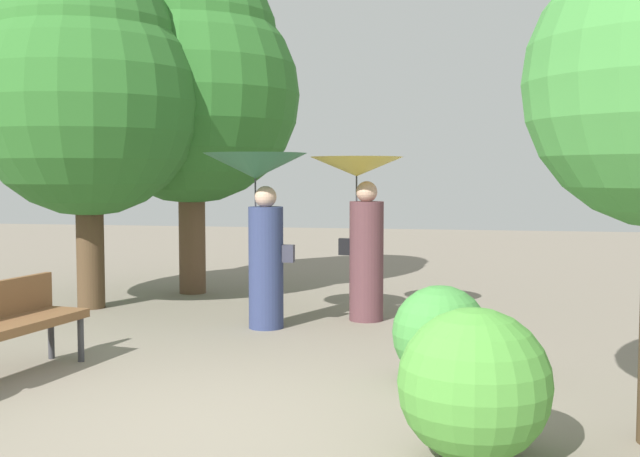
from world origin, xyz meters
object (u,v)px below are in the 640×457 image
object	(u,v)px
person_left	(259,202)
person_right	(361,209)
park_bench	(8,319)
tree_mid_left	(190,77)
tree_near_left	(87,85)

from	to	relation	value
person_left	person_right	world-z (taller)	person_left
park_bench	tree_mid_left	distance (m)	5.58
person_right	person_left	bearing A→B (deg)	120.92
person_right	tree_mid_left	xyz separation A→B (m)	(-2.77, 1.67, 1.84)
tree_near_left	park_bench	bearing A→B (deg)	-73.98
person_right	tree_mid_left	distance (m)	3.73
person_left	park_bench	world-z (taller)	person_left
tree_mid_left	tree_near_left	bearing A→B (deg)	-120.05
person_left	tree_mid_left	size ratio (longest dim) A/B	0.40
tree_near_left	tree_mid_left	size ratio (longest dim) A/B	0.92
tree_near_left	tree_mid_left	world-z (taller)	tree_mid_left
person_right	park_bench	world-z (taller)	person_right
person_right	park_bench	bearing A→B (deg)	138.90
tree_near_left	person_left	bearing A→B (deg)	-18.58
person_right	park_bench	xyz separation A→B (m)	(-2.67, -3.22, -0.84)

